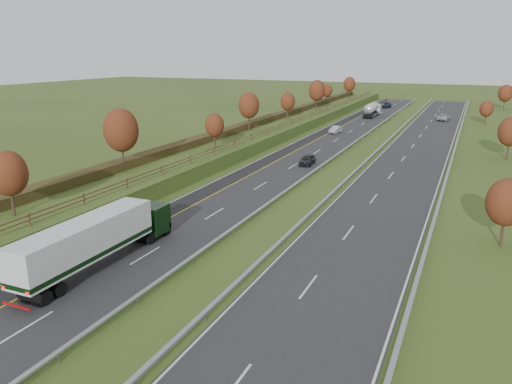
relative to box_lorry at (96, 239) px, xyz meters
The scene contains 19 objects.
ground 48.13m from the box_lorry, 79.50° to the left, with size 400.00×400.00×0.00m, color #374D1B.
near_carriageway 52.33m from the box_lorry, 89.16° to the left, with size 10.50×200.00×0.04m, color #232326.
far_carriageway 55.10m from the box_lorry, 71.72° to the left, with size 10.50×200.00×0.04m, color #232326.
hard_shoulder 52.41m from the box_lorry, 93.27° to the left, with size 3.00×200.00×0.04m, color black.
lane_markings 52.69m from the box_lorry, 82.18° to the left, with size 26.75×200.00×0.01m.
embankment_left 53.70m from the box_lorry, 103.18° to the left, with size 12.00×200.00×2.00m, color #374D1B.
hedge_left 54.17m from the box_lorry, 105.24° to the left, with size 2.20×180.00×1.10m, color #353315.
fence_left 52.43m from the box_lorry, 98.48° to the left, with size 0.12×189.06×1.20m.
median_barrier_near 52.70m from the box_lorry, 82.95° to the left, with size 0.32×200.00×0.71m.
median_barrier_far 53.56m from the box_lorry, 77.52° to the left, with size 0.32×200.00×0.71m.
outer_barrier_far 57.16m from the box_lorry, 66.19° to the left, with size 0.32×200.00×0.71m.
trees_left 50.48m from the box_lorry, 103.65° to the left, with size 6.64×164.30×7.66m.
trees_far 87.04m from the box_lorry, 69.44° to the left, with size 8.45×118.60×7.12m.
box_lorry is the anchor object (origin of this frame).
road_tanker 102.13m from the box_lorry, 89.35° to the left, with size 2.40×11.22×3.46m.
car_dark_near 41.33m from the box_lorry, 84.99° to the left, with size 1.75×4.35×1.48m, color black.
car_silver_mid 71.76m from the box_lorry, 90.21° to the left, with size 1.50×4.30×1.42m, color #A4A3A8.
car_small_far 124.48m from the box_lorry, 89.45° to the left, with size 2.11×5.20×1.51m, color #111B36.
car_oncoming 102.82m from the box_lorry, 79.58° to the left, with size 2.43×5.27×1.46m, color #B2B1B6.
Camera 1 is at (24.80, -20.07, 16.17)m, focal length 35.00 mm.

